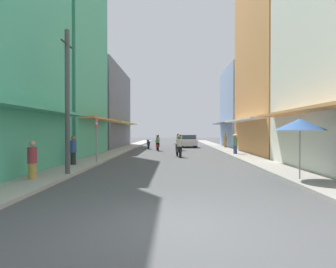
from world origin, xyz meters
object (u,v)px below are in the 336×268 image
(pedestrian_crossing, at_px, (225,140))
(vendor_umbrella, at_px, (300,125))
(motorbike_blue, at_px, (148,144))
(parked_car, at_px, (188,141))
(pedestrian_foreground, at_px, (32,162))
(motorbike_black, at_px, (179,147))
(motorbike_maroon, at_px, (178,140))
(street_sign_no_entry, at_px, (97,135))
(pedestrian_far, at_px, (235,143))
(motorbike_red, at_px, (158,144))
(pedestrian_midway, at_px, (73,151))
(utility_pole, at_px, (67,102))
(motorbike_orange, at_px, (180,143))

(pedestrian_crossing, distance_m, vendor_umbrella, 20.87)
(motorbike_blue, relative_size, parked_car, 0.44)
(pedestrian_crossing, height_order, pedestrian_foreground, pedestrian_crossing)
(motorbike_blue, bearing_deg, motorbike_black, -71.71)
(motorbike_maroon, distance_m, street_sign_no_entry, 22.54)
(motorbike_maroon, xyz_separation_m, motorbike_blue, (-3.26, -7.74, -0.20))
(pedestrian_far, bearing_deg, motorbike_red, 143.14)
(motorbike_black, bearing_deg, motorbike_maroon, 89.37)
(motorbike_maroon, distance_m, pedestrian_far, 15.93)
(motorbike_blue, relative_size, pedestrian_midway, 1.08)
(motorbike_blue, bearing_deg, motorbike_red, -67.71)
(motorbike_black, bearing_deg, motorbike_red, 106.53)
(parked_car, relative_size, utility_pole, 0.67)
(motorbike_maroon, bearing_deg, motorbike_red, -101.38)
(utility_pole, bearing_deg, pedestrian_midway, 105.71)
(motorbike_blue, xyz_separation_m, pedestrian_crossing, (8.35, 1.33, 0.45))
(motorbike_maroon, bearing_deg, motorbike_black, -90.63)
(parked_car, bearing_deg, motorbike_black, -96.05)
(parked_car, bearing_deg, motorbike_red, -117.31)
(motorbike_maroon, relative_size, pedestrian_far, 1.04)
(pedestrian_crossing, distance_m, utility_pole, 22.28)
(motorbike_black, bearing_deg, motorbike_blue, 108.29)
(pedestrian_foreground, bearing_deg, vendor_umbrella, 1.55)
(motorbike_maroon, bearing_deg, pedestrian_far, -74.30)
(motorbike_maroon, distance_m, vendor_umbrella, 27.59)
(pedestrian_foreground, bearing_deg, motorbike_orange, 71.58)
(motorbike_black, relative_size, pedestrian_foreground, 1.15)
(motorbike_orange, xyz_separation_m, motorbike_black, (-0.24, -7.25, 0.00))
(pedestrian_far, bearing_deg, vendor_umbrella, -90.47)
(pedestrian_foreground, relative_size, vendor_umbrella, 0.65)
(motorbike_orange, relative_size, vendor_umbrella, 0.76)
(motorbike_blue, height_order, pedestrian_midway, pedestrian_midway)
(motorbike_maroon, height_order, motorbike_red, same)
(parked_car, bearing_deg, motorbike_orange, -101.24)
(street_sign_no_entry, bearing_deg, motorbike_blue, 83.32)
(motorbike_maroon, height_order, motorbike_orange, same)
(pedestrian_crossing, xyz_separation_m, vendor_umbrella, (-0.88, -20.82, 1.22))
(motorbike_orange, distance_m, pedestrian_crossing, 6.06)
(motorbike_orange, relative_size, motorbike_red, 1.00)
(pedestrian_foreground, relative_size, utility_pole, 0.25)
(motorbike_orange, height_order, pedestrian_foreground, motorbike_orange)
(motorbike_black, bearing_deg, street_sign_no_entry, -133.74)
(utility_pole, bearing_deg, pedestrian_crossing, 62.86)
(motorbike_red, distance_m, pedestrian_crossing, 8.30)
(pedestrian_foreground, bearing_deg, motorbike_maroon, 78.00)
(pedestrian_far, height_order, vendor_umbrella, vendor_umbrella)
(vendor_umbrella, bearing_deg, motorbike_maroon, 98.80)
(pedestrian_crossing, relative_size, utility_pole, 0.27)
(pedestrian_far, bearing_deg, street_sign_no_entry, -144.31)
(motorbike_red, distance_m, parked_car, 7.18)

